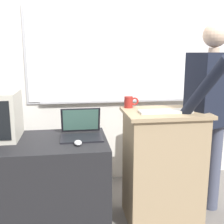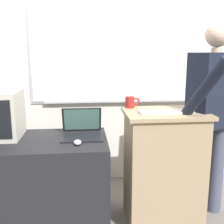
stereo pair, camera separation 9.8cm
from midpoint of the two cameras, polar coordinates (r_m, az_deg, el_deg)
name	(u,v)px [view 1 (the left image)]	position (r m, az deg, el deg)	size (l,w,h in m)	color
back_wall	(101,56)	(3.14, -3.11, 11.26)	(6.40, 0.17, 2.82)	silver
lectern_podium	(162,166)	(2.49, 9.09, -10.82)	(0.67, 0.50, 0.98)	tan
side_desk	(42,184)	(2.50, -15.10, -13.94)	(1.08, 0.67, 0.75)	black
person_presenter	(210,108)	(2.54, 18.29, 0.72)	(0.61, 0.69, 1.69)	#474C60
laptop	(81,129)	(2.40, -7.45, -3.36)	(0.35, 0.32, 0.23)	black
wireless_keyboard	(165,111)	(2.28, 9.60, 0.12)	(0.43, 0.13, 0.02)	beige
computer_mouse_by_laptop	(78,143)	(2.20, -8.20, -6.21)	(0.06, 0.10, 0.03)	#BCBCC1
coffee_mug	(129,102)	(2.45, 2.39, 2.04)	(0.13, 0.08, 0.10)	maroon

